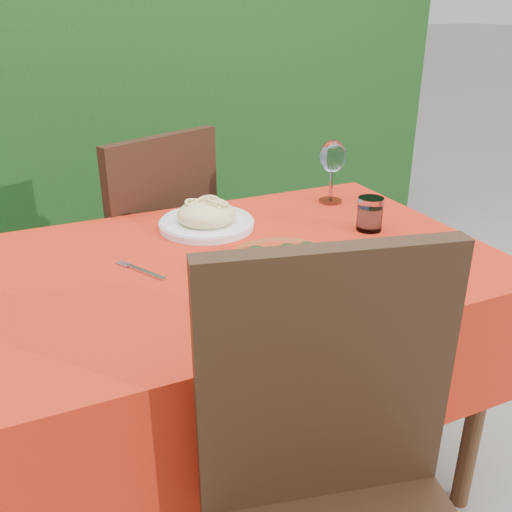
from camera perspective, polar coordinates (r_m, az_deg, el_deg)
name	(u,v)px	position (r m, az deg, el deg)	size (l,w,h in m)	color
ground	(243,480)	(1.87, -1.28, -21.47)	(60.00, 60.00, 0.00)	slate
hedge	(108,101)	(2.84, -14.54, 14.82)	(3.20, 0.55, 1.78)	black
dining_table	(241,310)	(1.51, -1.49, -5.38)	(1.26, 0.86, 0.75)	#432515
chair_near	(342,508)	(1.04, 8.61, -23.61)	(0.54, 0.54, 1.00)	black
chair_far	(149,247)	(2.04, -10.67, 0.88)	(0.56, 0.56, 0.96)	black
pizza_plate	(282,265)	(1.34, 2.62, -0.91)	(0.33, 0.33, 0.05)	white
pasta_plate	(206,218)	(1.63, -4.99, 3.78)	(0.27, 0.27, 0.08)	silver
water_glass	(370,216)	(1.63, 11.30, 3.99)	(0.07, 0.07, 0.09)	white
wine_glass	(333,159)	(1.82, 7.67, 9.60)	(0.08, 0.08, 0.20)	silver
fork	(146,272)	(1.38, -10.95, -1.59)	(0.02, 0.17, 0.00)	#B6B6BD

